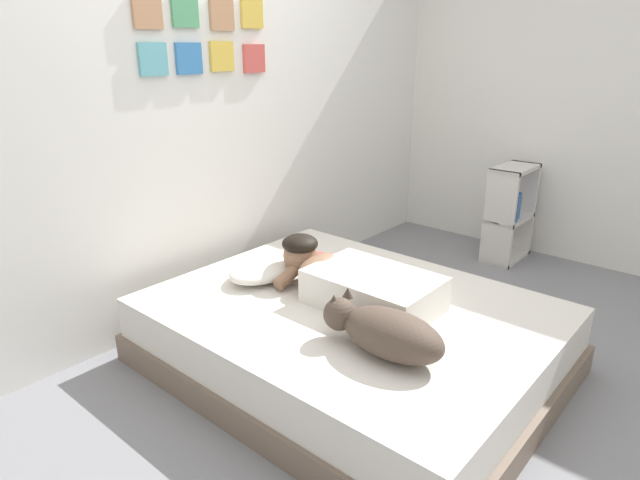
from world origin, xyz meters
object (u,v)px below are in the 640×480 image
at_px(dog, 385,331).
at_px(coffee_cup, 319,260).
at_px(bookshelf, 509,213).
at_px(person_lying, 352,280).
at_px(cell_phone, 412,296).
at_px(bed, 351,336).
at_px(pillow, 268,267).

bearing_deg(dog, coffee_cup, 56.91).
height_order(dog, coffee_cup, dog).
xyz_separation_m(dog, bookshelf, (2.31, 0.40, -0.09)).
distance_m(dog, coffee_cup, 1.02).
xyz_separation_m(person_lying, cell_phone, (0.23, -0.23, -0.10)).
distance_m(bed, coffee_cup, 0.58).
bearing_deg(dog, person_lying, 52.67).
xyz_separation_m(bed, dog, (-0.28, -0.39, 0.29)).
relative_size(dog, cell_phone, 4.11).
bearing_deg(person_lying, bookshelf, -0.88).
height_order(bed, person_lying, person_lying).
bearing_deg(coffee_cup, person_lying, -118.23).
distance_m(coffee_cup, cell_phone, 0.65).
height_order(bed, cell_phone, cell_phone).
relative_size(bed, person_lying, 2.17).
height_order(cell_phone, bookshelf, bookshelf).
height_order(coffee_cup, bookshelf, bookshelf).
height_order(person_lying, bookshelf, bookshelf).
bearing_deg(bookshelf, bed, -179.79).
bearing_deg(pillow, dog, -104.36).
bearing_deg(bed, bookshelf, 0.21).
height_order(bed, bookshelf, bookshelf).
height_order(coffee_cup, cell_phone, coffee_cup).
relative_size(pillow, person_lying, 0.57).
relative_size(cell_phone, bookshelf, 0.19).
height_order(bed, dog, dog).
bearing_deg(person_lying, dog, -127.33).
bearing_deg(cell_phone, pillow, 111.86).
distance_m(pillow, person_lying, 0.55).
relative_size(coffee_cup, bookshelf, 0.17).
xyz_separation_m(bed, coffee_cup, (0.28, 0.46, 0.22)).
bearing_deg(cell_phone, bed, 145.37).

